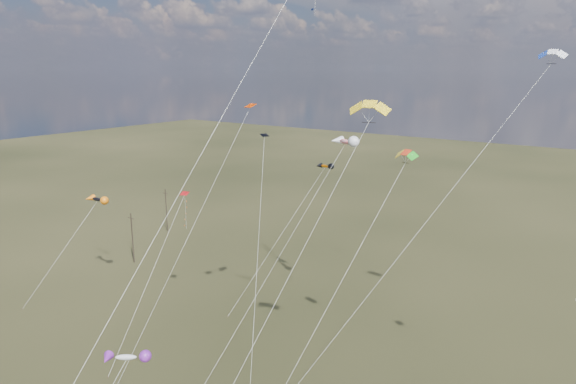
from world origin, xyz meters
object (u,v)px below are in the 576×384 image
Objects in this scene: utility_pole_near at (132,238)px; novelty_black_orange at (97,199)px; parafoil_yellow at (369,105)px; utility_pole_far at (166,210)px.

novelty_black_orange is (4.52, -8.60, 8.57)m from utility_pole_near.
utility_pole_near is 53.36m from parafoil_yellow.
utility_pole_far is at bearing 118.99° from novelty_black_orange.
utility_pole_near is at bearing 117.73° from novelty_black_orange.
utility_pole_far is at bearing 119.74° from utility_pole_near.
utility_pole_far is 65.01m from parafoil_yellow.
novelty_black_orange reaches higher than utility_pole_far.
novelty_black_orange is (12.52, -22.60, 8.57)m from utility_pole_far.
novelty_black_orange is at bearing 173.27° from parafoil_yellow.
novelty_black_orange is (-41.76, 4.93, -14.29)m from parafoil_yellow.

